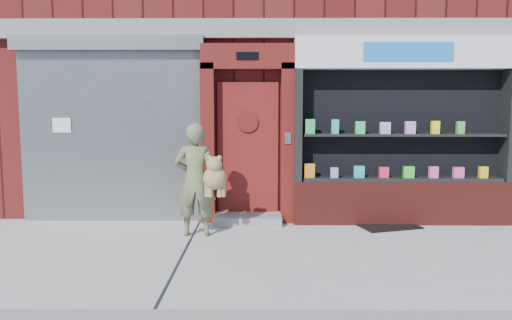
{
  "coord_description": "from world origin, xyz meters",
  "views": [
    {
      "loc": [
        -0.55,
        -6.27,
        1.94
      ],
      "look_at": [
        -0.61,
        1.0,
        1.13
      ],
      "focal_mm": 35.0,
      "sensor_mm": 36.0,
      "label": 1
    }
  ],
  "objects": [
    {
      "name": "woman",
      "position": [
        -1.47,
        0.96,
        0.85
      ],
      "size": [
        0.78,
        0.51,
        1.67
      ],
      "color": "#676C47",
      "rests_on": "ground"
    },
    {
      "name": "ground",
      "position": [
        0.0,
        0.0,
        0.0
      ],
      "size": [
        80.0,
        80.0,
        0.0
      ],
      "primitive_type": "plane",
      "color": "#9E9E99",
      "rests_on": "ground"
    },
    {
      "name": "pharmacy_bay",
      "position": [
        1.75,
        1.81,
        1.37
      ],
      "size": [
        3.5,
        0.41,
        3.0
      ],
      "color": "maroon",
      "rests_on": "ground"
    },
    {
      "name": "red_door_bay",
      "position": [
        -0.75,
        1.86,
        1.46
      ],
      "size": [
        1.52,
        0.58,
        2.9
      ],
      "color": "#4C100D",
      "rests_on": "ground"
    },
    {
      "name": "building",
      "position": [
        -0.0,
        5.99,
        4.0
      ],
      "size": [
        12.0,
        8.16,
        8.0
      ],
      "color": "#4E1211",
      "rests_on": "ground"
    },
    {
      "name": "shutter_bay",
      "position": [
        -3.0,
        1.93,
        1.72
      ],
      "size": [
        3.1,
        0.3,
        3.04
      ],
      "color": "gray",
      "rests_on": "ground"
    },
    {
      "name": "doormat",
      "position": [
        1.49,
        1.55,
        0.01
      ],
      "size": [
        1.07,
        0.89,
        0.02
      ],
      "primitive_type": "cube",
      "rotation": [
        0.0,
        0.0,
        0.3
      ],
      "color": "black",
      "rests_on": "ground"
    }
  ]
}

